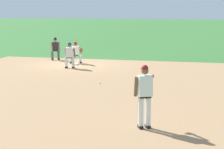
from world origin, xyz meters
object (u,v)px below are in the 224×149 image
at_px(baseball, 100,83).
at_px(first_baseman, 76,51).
at_px(umpire, 55,48).
at_px(first_base_bag, 75,64).
at_px(pitcher, 145,92).
at_px(baserunner, 70,54).

relative_size(baseball, first_baseman, 0.06).
distance_m(baseball, umpire, 9.07).
bearing_deg(first_base_bag, first_baseman, 13.45).
distance_m(pitcher, first_baseman, 14.35).
bearing_deg(baseball, umpire, 34.05).
height_order(pitcher, umpire, pitcher).
bearing_deg(first_base_bag, umpire, 46.29).
bearing_deg(pitcher, baseball, 25.87).
distance_m(first_baseman, umpire, 2.20).
xyz_separation_m(pitcher, umpire, (14.07, 8.25, -0.27)).
distance_m(first_base_bag, baseball, 6.41).
distance_m(pitcher, baserunner, 12.47).
bearing_deg(first_base_bag, pitcher, -152.73).
distance_m(first_base_bag, pitcher, 13.75).
height_order(first_base_bag, baserunner, baserunner).
relative_size(first_baseman, baserunner, 0.92).
height_order(first_base_bag, first_baseman, first_baseman).
xyz_separation_m(baseball, first_baseman, (6.24, 3.24, 0.69)).
height_order(first_baseman, umpire, umpire).
xyz_separation_m(first_base_bag, first_baseman, (0.63, 0.15, 0.69)).
relative_size(baseball, pitcher, 0.04).
relative_size(baserunner, umpire, 1.00).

